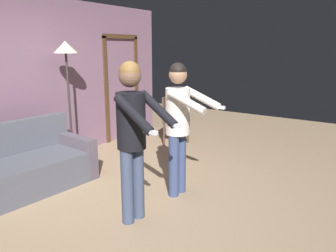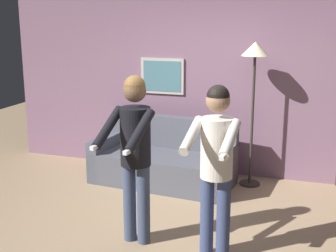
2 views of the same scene
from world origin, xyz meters
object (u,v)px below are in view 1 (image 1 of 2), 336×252
(couch, at_px, (17,171))
(torchiere_lamp, at_px, (66,61))
(dining_chair_distant, at_px, (172,117))
(person_standing_left, at_px, (133,128))
(person_standing_right, at_px, (179,118))

(couch, relative_size, torchiere_lamp, 1.02)
(couch, height_order, dining_chair_distant, dining_chair_distant)
(torchiere_lamp, relative_size, dining_chair_distant, 2.08)
(person_standing_left, height_order, person_standing_right, person_standing_left)
(dining_chair_distant, bearing_deg, torchiere_lamp, 156.96)
(torchiere_lamp, bearing_deg, dining_chair_distant, -23.04)
(torchiere_lamp, bearing_deg, person_standing_right, -91.09)
(couch, distance_m, torchiere_lamp, 1.80)
(couch, bearing_deg, dining_chair_distant, -9.20)
(person_standing_left, distance_m, person_standing_right, 0.82)
(torchiere_lamp, height_order, person_standing_left, torchiere_lamp)
(person_standing_left, distance_m, dining_chair_distant, 2.98)
(person_standing_left, relative_size, person_standing_right, 1.03)
(torchiere_lamp, height_order, dining_chair_distant, torchiere_lamp)
(torchiere_lamp, height_order, person_standing_right, torchiere_lamp)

